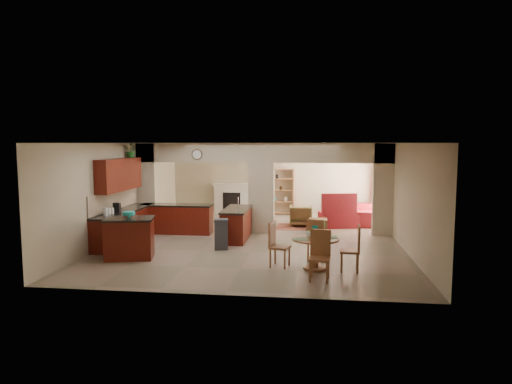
# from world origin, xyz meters

# --- Properties ---
(floor) EXTENTS (10.00, 10.00, 0.00)m
(floor) POSITION_xyz_m (0.00, 0.00, 0.00)
(floor) COLOR #816B59
(floor) RESTS_ON ground
(ceiling) EXTENTS (10.00, 10.00, 0.00)m
(ceiling) POSITION_xyz_m (0.00, 0.00, 2.80)
(ceiling) COLOR white
(ceiling) RESTS_ON wall_back
(wall_back) EXTENTS (8.00, 0.00, 8.00)m
(wall_back) POSITION_xyz_m (0.00, 5.00, 1.40)
(wall_back) COLOR #B9AE87
(wall_back) RESTS_ON floor
(wall_front) EXTENTS (8.00, 0.00, 8.00)m
(wall_front) POSITION_xyz_m (0.00, -5.00, 1.40)
(wall_front) COLOR #B9AE87
(wall_front) RESTS_ON floor
(wall_left) EXTENTS (0.00, 10.00, 10.00)m
(wall_left) POSITION_xyz_m (-4.00, 0.00, 1.40)
(wall_left) COLOR #B9AE87
(wall_left) RESTS_ON floor
(wall_right) EXTENTS (0.00, 10.00, 10.00)m
(wall_right) POSITION_xyz_m (4.00, 0.00, 1.40)
(wall_right) COLOR #B9AE87
(wall_right) RESTS_ON floor
(partition_left_pier) EXTENTS (0.60, 0.25, 2.80)m
(partition_left_pier) POSITION_xyz_m (-3.70, 1.00, 1.40)
(partition_left_pier) COLOR #B9AE87
(partition_left_pier) RESTS_ON floor
(partition_center_pier) EXTENTS (0.80, 0.25, 2.20)m
(partition_center_pier) POSITION_xyz_m (0.00, 1.00, 1.10)
(partition_center_pier) COLOR #B9AE87
(partition_center_pier) RESTS_ON floor
(partition_right_pier) EXTENTS (0.60, 0.25, 2.80)m
(partition_right_pier) POSITION_xyz_m (3.70, 1.00, 1.40)
(partition_right_pier) COLOR #B9AE87
(partition_right_pier) RESTS_ON floor
(partition_header) EXTENTS (8.00, 0.25, 0.60)m
(partition_header) POSITION_xyz_m (0.00, 1.00, 2.50)
(partition_header) COLOR #B9AE87
(partition_header) RESTS_ON partition_center_pier
(kitchen_counter) EXTENTS (2.52, 3.29, 1.48)m
(kitchen_counter) POSITION_xyz_m (-3.26, -0.25, 0.46)
(kitchen_counter) COLOR #3E0907
(kitchen_counter) RESTS_ON floor
(upper_cabinets) EXTENTS (0.35, 2.40, 0.90)m
(upper_cabinets) POSITION_xyz_m (-3.82, -0.80, 1.92)
(upper_cabinets) COLOR #3E0907
(upper_cabinets) RESTS_ON wall_left
(peninsula) EXTENTS (0.70, 1.85, 0.91)m
(peninsula) POSITION_xyz_m (-0.60, -0.11, 0.46)
(peninsula) COLOR #3E0907
(peninsula) RESTS_ON floor
(wall_clock) EXTENTS (0.34, 0.03, 0.34)m
(wall_clock) POSITION_xyz_m (-2.00, 0.85, 2.45)
(wall_clock) COLOR #4A3418
(wall_clock) RESTS_ON partition_header
(rug) EXTENTS (1.60, 1.30, 0.01)m
(rug) POSITION_xyz_m (1.20, 2.10, 0.01)
(rug) COLOR brown
(rug) RESTS_ON floor
(fireplace) EXTENTS (1.60, 0.35, 1.20)m
(fireplace) POSITION_xyz_m (-1.60, 4.83, 0.61)
(fireplace) COLOR beige
(fireplace) RESTS_ON floor
(shelving_unit) EXTENTS (1.00, 0.32, 1.80)m
(shelving_unit) POSITION_xyz_m (0.35, 4.82, 0.90)
(shelving_unit) COLOR #9F6336
(shelving_unit) RESTS_ON floor
(window_a) EXTENTS (0.02, 0.90, 1.90)m
(window_a) POSITION_xyz_m (3.97, 2.30, 1.20)
(window_a) COLOR white
(window_a) RESTS_ON wall_right
(window_b) EXTENTS (0.02, 0.90, 1.90)m
(window_b) POSITION_xyz_m (3.97, 4.00, 1.20)
(window_b) COLOR white
(window_b) RESTS_ON wall_right
(glazed_door) EXTENTS (0.02, 0.70, 2.10)m
(glazed_door) POSITION_xyz_m (3.97, 3.15, 1.05)
(glazed_door) COLOR white
(glazed_door) RESTS_ON wall_right
(drape_a_left) EXTENTS (0.10, 0.28, 2.30)m
(drape_a_left) POSITION_xyz_m (3.93, 1.70, 1.20)
(drape_a_left) COLOR #47281C
(drape_a_left) RESTS_ON wall_right
(drape_a_right) EXTENTS (0.10, 0.28, 2.30)m
(drape_a_right) POSITION_xyz_m (3.93, 2.90, 1.20)
(drape_a_right) COLOR #47281C
(drape_a_right) RESTS_ON wall_right
(drape_b_left) EXTENTS (0.10, 0.28, 2.30)m
(drape_b_left) POSITION_xyz_m (3.93, 3.40, 1.20)
(drape_b_left) COLOR #47281C
(drape_b_left) RESTS_ON wall_right
(drape_b_right) EXTENTS (0.10, 0.28, 2.30)m
(drape_b_right) POSITION_xyz_m (3.93, 4.60, 1.20)
(drape_b_right) COLOR #47281C
(drape_b_right) RESTS_ON wall_right
(ceiling_fan) EXTENTS (1.00, 1.00, 0.10)m
(ceiling_fan) POSITION_xyz_m (1.50, 3.00, 2.56)
(ceiling_fan) COLOR white
(ceiling_fan) RESTS_ON ceiling
(kitchen_island) EXTENTS (1.31, 1.06, 1.00)m
(kitchen_island) POSITION_xyz_m (-2.83, -2.59, 0.50)
(kitchen_island) COLOR #3E0907
(kitchen_island) RESTS_ON floor
(teal_bowl) EXTENTS (0.30, 0.30, 0.14)m
(teal_bowl) POSITION_xyz_m (-2.86, -2.52, 1.07)
(teal_bowl) COLOR teal
(teal_bowl) RESTS_ON kitchen_island
(trash_can) EXTENTS (0.40, 0.36, 0.74)m
(trash_can) POSITION_xyz_m (-0.80, -1.39, 0.37)
(trash_can) COLOR #2F2E31
(trash_can) RESTS_ON floor
(dining_table) EXTENTS (1.03, 1.03, 0.70)m
(dining_table) POSITION_xyz_m (1.66, -3.04, 0.48)
(dining_table) COLOR #9F6336
(dining_table) RESTS_ON floor
(fruit_bowl) EXTENTS (0.28, 0.28, 0.15)m
(fruit_bowl) POSITION_xyz_m (1.60, -2.96, 0.78)
(fruit_bowl) COLOR #91C229
(fruit_bowl) RESTS_ON dining_table
(sofa) EXTENTS (2.67, 1.17, 0.76)m
(sofa) POSITION_xyz_m (3.30, 3.38, 0.38)
(sofa) COLOR maroon
(sofa) RESTS_ON floor
(chaise) EXTENTS (1.36, 1.21, 0.47)m
(chaise) POSITION_xyz_m (2.46, 2.39, 0.23)
(chaise) COLOR maroon
(chaise) RESTS_ON floor
(armchair) EXTENTS (0.78, 0.80, 0.69)m
(armchair) POSITION_xyz_m (1.20, 2.35, 0.35)
(armchair) COLOR maroon
(armchair) RESTS_ON floor
(ottoman) EXTENTS (0.57, 0.57, 0.41)m
(ottoman) POSITION_xyz_m (1.77, 1.36, 0.21)
(ottoman) COLOR maroon
(ottoman) RESTS_ON floor
(plant) EXTENTS (0.48, 0.45, 0.44)m
(plant) POSITION_xyz_m (-3.82, 0.06, 2.59)
(plant) COLOR #165218
(plant) RESTS_ON upper_cabinets
(chair_north) EXTENTS (0.51, 0.51, 1.02)m
(chair_north) POSITION_xyz_m (1.68, -2.35, 0.55)
(chair_north) COLOR #9F6336
(chair_north) RESTS_ON floor
(chair_east) EXTENTS (0.44, 0.44, 1.02)m
(chair_east) POSITION_xyz_m (2.49, -3.11, 0.55)
(chair_east) COLOR #9F6336
(chair_east) RESTS_ON floor
(chair_south) EXTENTS (0.46, 0.46, 1.02)m
(chair_south) POSITION_xyz_m (1.75, -3.79, 0.55)
(chair_south) COLOR #9F6336
(chair_south) RESTS_ON floor
(chair_west) EXTENTS (0.51, 0.51, 1.02)m
(chair_west) POSITION_xyz_m (0.78, -2.90, 0.55)
(chair_west) COLOR #9F6336
(chair_west) RESTS_ON floor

